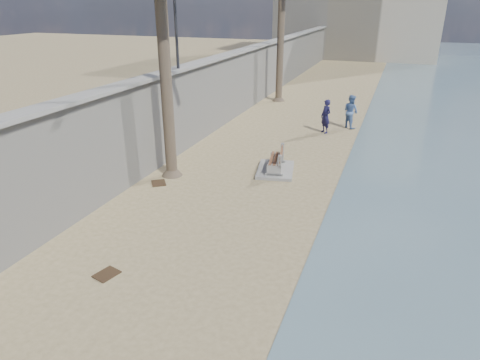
# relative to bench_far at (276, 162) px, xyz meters

# --- Properties ---
(seawall) EXTENTS (0.45, 70.00, 3.50)m
(seawall) POSITION_rel_bench_far_xyz_m (-4.70, 8.98, 1.38)
(seawall) COLOR gray
(seawall) RESTS_ON ground_plane
(wall_cap) EXTENTS (0.80, 70.00, 0.12)m
(wall_cap) POSITION_rel_bench_far_xyz_m (-4.70, 8.98, 3.18)
(wall_cap) COLOR gray
(wall_cap) RESTS_ON seawall
(bench_far) EXTENTS (1.74, 2.24, 0.84)m
(bench_far) POSITION_rel_bench_far_xyz_m (0.00, 0.00, 0.00)
(bench_far) COLOR gray
(bench_far) RESTS_ON ground_plane
(person_a) EXTENTS (0.84, 0.82, 1.94)m
(person_a) POSITION_rel_bench_far_xyz_m (0.88, 6.00, 0.60)
(person_a) COLOR #17153B
(person_a) RESTS_ON ground_plane
(person_b) EXTENTS (1.17, 1.15, 1.93)m
(person_b) POSITION_rel_bench_far_xyz_m (1.93, 7.42, 0.60)
(person_b) COLOR #506FA6
(person_b) RESTS_ON ground_plane
(debris_c) EXTENTS (0.76, 0.79, 0.03)m
(debris_c) POSITION_rel_bench_far_xyz_m (-3.69, -2.68, -0.35)
(debris_c) COLOR #382616
(debris_c) RESTS_ON ground_plane
(debris_d) EXTENTS (0.59, 0.67, 0.03)m
(debris_d) POSITION_rel_bench_far_xyz_m (-1.97, -8.11, -0.35)
(debris_d) COLOR #382616
(debris_d) RESTS_ON ground_plane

